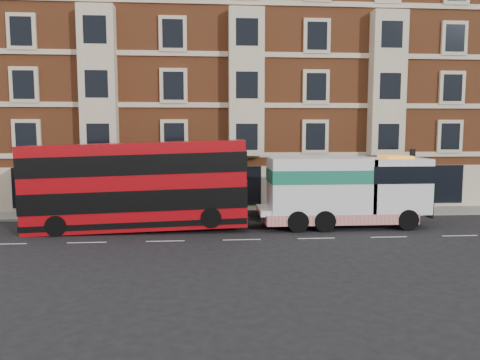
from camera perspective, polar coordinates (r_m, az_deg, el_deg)
The scene contains 8 objects.
ground at distance 24.87m, azimuth 0.21°, elevation -7.30°, with size 120.00×120.00×0.00m, color black.
sidewalk at distance 32.18m, azimuth -0.88°, elevation -4.07°, with size 90.00×3.00×0.15m, color slate.
victorian_terrace at distance 39.42m, azimuth -0.86°, elevation 12.38°, with size 45.00×12.00×20.40m.
lamp_post_west at distance 30.73m, azimuth -11.97°, elevation 0.21°, with size 0.35×0.15×4.35m.
lamp_post_east at distance 33.52m, azimuth 20.19°, elevation 0.45°, with size 0.35×0.15×4.35m.
double_decker_bus at distance 27.43m, azimuth -12.45°, elevation -0.51°, with size 12.46×2.86×5.04m.
tow_truck at distance 28.44m, azimuth 12.42°, elevation -1.22°, with size 9.98×2.95×4.16m.
pedestrian at distance 33.35m, azimuth -22.12°, elevation -2.40°, with size 0.69×0.45×1.88m, color black.
Camera 1 is at (-1.97, -24.11, 5.78)m, focal length 35.00 mm.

